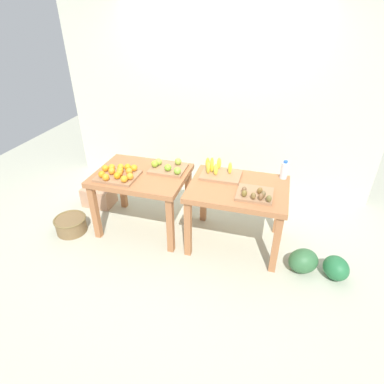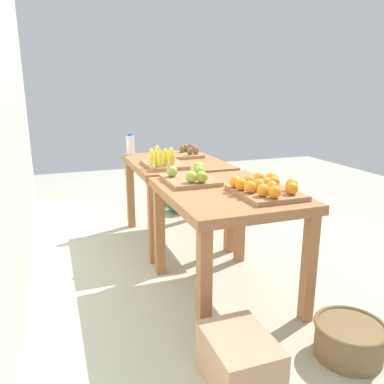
{
  "view_description": "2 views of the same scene",
  "coord_description": "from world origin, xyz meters",
  "views": [
    {
      "loc": [
        0.88,
        -2.91,
        2.43
      ],
      "look_at": [
        0.05,
        -0.01,
        0.61
      ],
      "focal_mm": 29.54,
      "sensor_mm": 36.0,
      "label": 1
    },
    {
      "loc": [
        -2.81,
        1.06,
        1.4
      ],
      "look_at": [
        -0.02,
        0.05,
        0.61
      ],
      "focal_mm": 36.59,
      "sensor_mm": 36.0,
      "label": 2
    }
  ],
  "objects": [
    {
      "name": "display_table_left",
      "position": [
        -0.56,
        0.0,
        0.64
      ],
      "size": [
        1.04,
        0.8,
        0.75
      ],
      "color": "#A4663E",
      "rests_on": "ground_plane"
    },
    {
      "name": "back_wall",
      "position": [
        0.0,
        1.35,
        1.5
      ],
      "size": [
        4.4,
        0.12,
        3.0
      ],
      "primitive_type": "cube",
      "color": "beige",
      "rests_on": "ground_plane"
    },
    {
      "name": "water_bottle",
      "position": [
        1.0,
        0.32,
        0.85
      ],
      "size": [
        0.08,
        0.08,
        0.21
      ],
      "color": "silver",
      "rests_on": "display_table_right"
    },
    {
      "name": "watermelon_pile",
      "position": [
        1.46,
        -0.26,
        0.12
      ],
      "size": [
        0.69,
        0.37,
        0.26
      ],
      "color": "#24693A",
      "rests_on": "ground_plane"
    },
    {
      "name": "cardboard_produce_box",
      "position": [
        -1.38,
        0.3,
        0.13
      ],
      "size": [
        0.4,
        0.3,
        0.26
      ],
      "primitive_type": "cube",
      "color": "tan",
      "rests_on": "ground_plane"
    },
    {
      "name": "orange_bin",
      "position": [
        -0.76,
        -0.16,
        0.8
      ],
      "size": [
        0.44,
        0.39,
        0.11
      ],
      "color": "#9F734F",
      "rests_on": "display_table_left"
    },
    {
      "name": "kiwi_bin",
      "position": [
        0.75,
        -0.16,
        0.78
      ],
      "size": [
        0.36,
        0.32,
        0.1
      ],
      "color": "#9F734F",
      "rests_on": "display_table_right"
    },
    {
      "name": "display_table_right",
      "position": [
        0.56,
        0.0,
        0.64
      ],
      "size": [
        1.04,
        0.8,
        0.75
      ],
      "color": "#A4663E",
      "rests_on": "ground_plane"
    },
    {
      "name": "ground_plane",
      "position": [
        0.0,
        0.0,
        0.0
      ],
      "size": [
        8.0,
        8.0,
        0.0
      ],
      "primitive_type": "plane",
      "color": "#B3B49E"
    },
    {
      "name": "apple_bin",
      "position": [
        -0.29,
        0.15,
        0.79
      ],
      "size": [
        0.41,
        0.34,
        0.11
      ],
      "color": "#9F734F",
      "rests_on": "display_table_left"
    },
    {
      "name": "banana_crate",
      "position": [
        0.31,
        0.19,
        0.8
      ],
      "size": [
        0.44,
        0.32,
        0.17
      ],
      "color": "#9F734F",
      "rests_on": "display_table_right"
    },
    {
      "name": "wicker_basket",
      "position": [
        -1.39,
        -0.35,
        0.1
      ],
      "size": [
        0.38,
        0.38,
        0.2
      ],
      "color": "brown",
      "rests_on": "ground_plane"
    }
  ]
}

